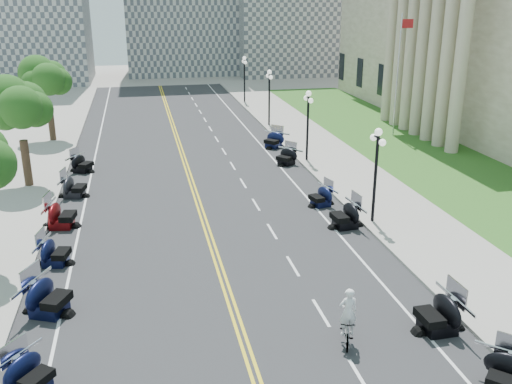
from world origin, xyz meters
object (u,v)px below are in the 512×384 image
flagpole (397,77)px  motorcycle_n_3 (508,373)px  bicycle (347,330)px  cyclist_rider (349,294)px

flagpole → motorcycle_n_3: (-10.78, -31.48, -4.33)m
flagpole → motorcycle_n_3: bearing=-108.9°
motorcycle_n_3 → bicycle: (-3.79, 3.42, -0.16)m
motorcycle_n_3 → bicycle: 5.10m
motorcycle_n_3 → cyclist_rider: bearing=-176.8°
flagpole → bicycle: flagpole is taller
flagpole → motorcycle_n_3: flagpole is taller
motorcycle_n_3 → bicycle: motorcycle_n_3 is taller
flagpole → motorcycle_n_3: 33.56m
motorcycle_n_3 → cyclist_rider: 5.24m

